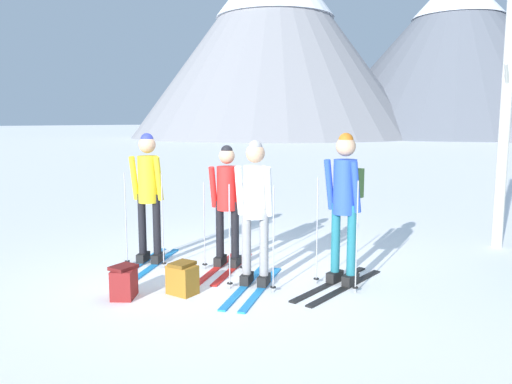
# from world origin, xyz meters

# --- Properties ---
(ground_plane) EXTENTS (400.00, 400.00, 0.00)m
(ground_plane) POSITION_xyz_m (0.00, 0.00, 0.00)
(ground_plane) COLOR white
(skier_in_yellow) EXTENTS (0.89, 1.70, 1.84)m
(skier_in_yellow) POSITION_xyz_m (-1.28, -0.28, 1.03)
(skier_in_yellow) COLOR #1E84D1
(skier_in_yellow) RESTS_ON ground
(skier_in_red) EXTENTS (0.73, 1.58, 1.69)m
(skier_in_red) POSITION_xyz_m (-0.25, 0.17, 0.95)
(skier_in_red) COLOR red
(skier_in_red) RESTS_ON ground
(skier_in_white) EXTENTS (0.75, 1.70, 1.78)m
(skier_in_white) POSITION_xyz_m (0.52, -0.35, 0.99)
(skier_in_white) COLOR #1E84D1
(skier_in_white) RESTS_ON ground
(skier_in_blue) EXTENTS (0.61, 1.72, 1.87)m
(skier_in_blue) POSITION_xyz_m (1.41, 0.28, 1.07)
(skier_in_blue) COLOR black
(skier_in_blue) RESTS_ON ground
(birch_tree_slender) EXTENTS (0.30, 0.90, 4.58)m
(birch_tree_slender) POSITION_xyz_m (2.82, 3.32, 2.32)
(birch_tree_slender) COLOR silver
(birch_tree_slender) RESTS_ON ground
(backpack_on_snow_front) EXTENTS (0.37, 0.40, 0.38)m
(backpack_on_snow_front) POSITION_xyz_m (-0.54, -1.50, 0.19)
(backpack_on_snow_front) COLOR maroon
(backpack_on_snow_front) RESTS_ON ground
(backpack_on_snow_beside) EXTENTS (0.33, 0.28, 0.38)m
(backpack_on_snow_beside) POSITION_xyz_m (-0.05, -1.05, 0.19)
(backpack_on_snow_beside) COLOR #99661E
(backpack_on_snow_beside) RESTS_ON ground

